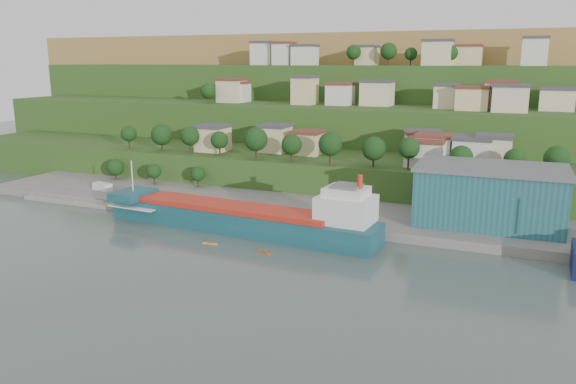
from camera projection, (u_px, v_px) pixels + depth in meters
The scene contains 10 objects.
ground at pixel (251, 249), 111.94m from camera, with size 500.00×500.00×0.00m, color #42504A.
quay at pixel (382, 223), 129.55m from camera, with size 220.00×26.00×4.00m, color slate.
pebble_beach at pixel (106, 199), 152.41m from camera, with size 40.00×18.00×2.40m, color slate.
hillside at pixel (411, 141), 263.39m from camera, with size 360.00×210.79×96.00m.
cargo_ship_near at pixel (247, 220), 123.01m from camera, with size 64.35×14.34×16.39m.
warehouse at pixel (489, 195), 120.74m from camera, with size 31.30×19.50×12.80m.
caravan at pixel (103, 188), 153.75m from camera, with size 5.93×2.47×2.77m, color silver.
dinghy at pixel (130, 201), 143.18m from camera, with size 4.12×1.55×0.82m, color silver.
kayak_orange at pixel (264, 252), 109.15m from camera, with size 3.31×1.82×0.83m.
kayak_yellow at pixel (210, 243), 114.77m from camera, with size 3.22×0.75×0.80m.
Camera 1 is at (48.04, -95.27, 36.47)m, focal length 35.00 mm.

